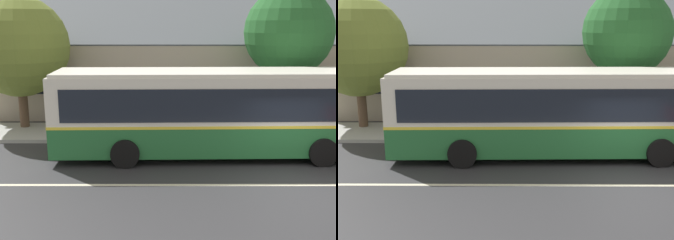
{
  "view_description": "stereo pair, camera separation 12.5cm",
  "coord_description": "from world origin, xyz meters",
  "views": [
    {
      "loc": [
        -4.05,
        -12.08,
        4.91
      ],
      "look_at": [
        -4.04,
        3.32,
        1.27
      ],
      "focal_mm": 45.0,
      "sensor_mm": 36.0,
      "label": 1
    },
    {
      "loc": [
        -3.93,
        -12.08,
        4.91
      ],
      "look_at": [
        -4.04,
        3.32,
        1.27
      ],
      "focal_mm": 45.0,
      "sensor_mm": 36.0,
      "label": 2
    }
  ],
  "objects": [
    {
      "name": "street_tree_primary",
      "position": [
        1.2,
        6.61,
        4.29
      ],
      "size": [
        3.89,
        3.89,
        6.37
      ],
      "color": "#4C3828",
      "rests_on": "ground"
    },
    {
      "name": "ground_plane",
      "position": [
        0.0,
        0.0,
        0.0
      ],
      "size": [
        300.0,
        300.0,
        0.0
      ],
      "primitive_type": "plane",
      "color": "#2D2D30"
    },
    {
      "name": "transit_bus",
      "position": [
        -2.33,
        2.9,
        1.71
      ],
      "size": [
        11.77,
        2.96,
        3.18
      ],
      "color": "#236633",
      "rests_on": "ground"
    },
    {
      "name": "street_tree_secondary",
      "position": [
        -10.79,
        6.86,
        3.64
      ],
      "size": [
        4.46,
        4.46,
        6.03
      ],
      "color": "#4C3828",
      "rests_on": "ground"
    },
    {
      "name": "bench_by_building",
      "position": [
        -7.61,
        5.37,
        0.56
      ],
      "size": [
        1.58,
        0.51,
        0.94
      ],
      "color": "brown",
      "rests_on": "sidewalk_far"
    },
    {
      "name": "sidewalk_far",
      "position": [
        0.0,
        6.0,
        0.07
      ],
      "size": [
        60.0,
        3.0,
        0.15
      ],
      "primitive_type": "cube",
      "color": "#9E9E99",
      "rests_on": "ground"
    },
    {
      "name": "lane_divider_stripe",
      "position": [
        0.0,
        0.0,
        0.0
      ],
      "size": [
        60.0,
        0.16,
        0.01
      ],
      "primitive_type": "cube",
      "color": "beige",
      "rests_on": "ground"
    },
    {
      "name": "bench_down_street",
      "position": [
        -3.66,
        5.95,
        0.56
      ],
      "size": [
        1.61,
        0.51,
        0.94
      ],
      "color": "brown",
      "rests_on": "sidewalk_far"
    },
    {
      "name": "community_building",
      "position": [
        -2.78,
        13.64,
        2.01
      ],
      "size": [
        21.72,
        10.63,
        7.41
      ],
      "color": "tan",
      "rests_on": "ground"
    }
  ]
}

